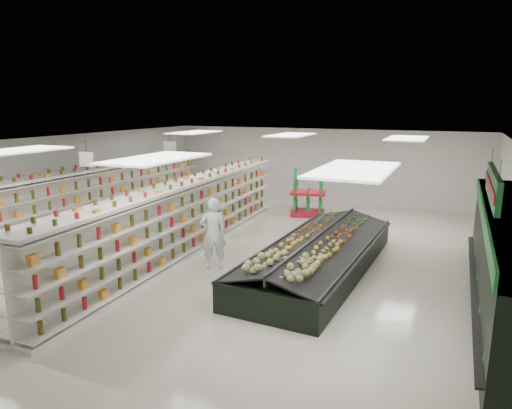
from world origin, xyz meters
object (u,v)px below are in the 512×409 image
at_px(gondola_center, 185,220).
at_px(shopper_main, 213,233).
at_px(soda_endcap, 308,195).
at_px(produce_island, 319,254).
at_px(shopper_background, 201,200).
at_px(gondola_left, 90,201).

height_order(gondola_center, shopper_main, gondola_center).
distance_m(gondola_center, shopper_main, 1.64).
height_order(gondola_center, soda_endcap, gondola_center).
xyz_separation_m(gondola_center, shopper_main, (1.41, -0.85, -0.00)).
relative_size(soda_endcap, shopper_main, 0.90).
height_order(gondola_center, produce_island, gondola_center).
bearing_deg(soda_endcap, shopper_background, -140.66).
height_order(soda_endcap, shopper_background, soda_endcap).
xyz_separation_m(gondola_left, shopper_main, (5.81, -1.73, -0.02)).
distance_m(produce_island, soda_endcap, 6.05).
relative_size(gondola_center, shopper_main, 6.32).
bearing_deg(shopper_main, soda_endcap, -129.24).
relative_size(gondola_left, soda_endcap, 7.14).
distance_m(produce_island, shopper_main, 2.78).
distance_m(soda_endcap, shopper_main, 6.61).
height_order(gondola_left, shopper_main, gondola_left).
bearing_deg(gondola_left, gondola_center, -10.07).
relative_size(produce_island, shopper_main, 3.57).
bearing_deg(shopper_background, gondola_center, -147.68).
xyz_separation_m(gondola_center, soda_endcap, (1.90, 5.74, -0.12)).
bearing_deg(gondola_left, soda_endcap, 38.88).
bearing_deg(gondola_center, shopper_background, 110.26).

